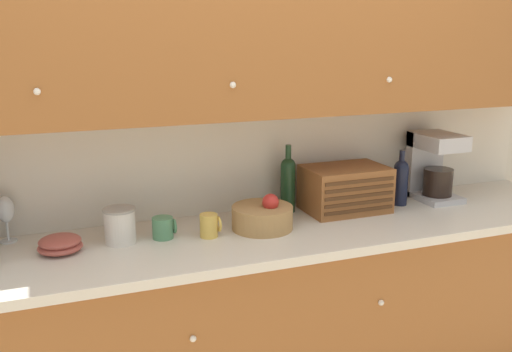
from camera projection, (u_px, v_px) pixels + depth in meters
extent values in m
cube|color=beige|center=(237.00, 131.00, 2.80)|extent=(5.79, 0.06, 2.60)
cube|color=#935628|center=(263.00, 324.00, 2.69)|extent=(3.39, 0.65, 0.87)
cube|color=silver|center=(265.00, 235.00, 2.57)|extent=(3.41, 0.68, 0.04)
sphere|color=white|center=(193.00, 339.00, 2.20)|extent=(0.03, 0.03, 0.03)
sphere|color=white|center=(381.00, 303.00, 2.49)|extent=(0.03, 0.03, 0.03)
cube|color=silver|center=(240.00, 161.00, 2.80)|extent=(3.39, 0.01, 0.51)
cube|color=#935628|center=(297.00, 17.00, 2.54)|extent=(2.97, 0.38, 0.85)
sphere|color=white|center=(37.00, 92.00, 2.04)|extent=(0.03, 0.03, 0.03)
sphere|color=white|center=(233.00, 85.00, 2.30)|extent=(0.03, 0.03, 0.03)
sphere|color=white|center=(389.00, 80.00, 2.56)|extent=(0.03, 0.03, 0.03)
cylinder|color=silver|center=(9.00, 241.00, 2.43)|extent=(0.07, 0.07, 0.01)
cylinder|color=silver|center=(8.00, 231.00, 2.42)|extent=(0.01, 0.01, 0.08)
ellipsoid|color=silver|center=(5.00, 209.00, 2.39)|extent=(0.07, 0.07, 0.12)
ellipsoid|color=#9E473D|center=(60.00, 247.00, 2.31)|extent=(0.18, 0.18, 0.04)
ellipsoid|color=#9E473D|center=(60.00, 241.00, 2.30)|extent=(0.17, 0.17, 0.04)
cylinder|color=silver|center=(120.00, 227.00, 2.40)|extent=(0.13, 0.13, 0.14)
cylinder|color=gray|center=(119.00, 210.00, 2.38)|extent=(0.14, 0.14, 0.01)
cylinder|color=#4C845B|center=(163.00, 228.00, 2.46)|extent=(0.09, 0.09, 0.09)
torus|color=#4C845B|center=(174.00, 226.00, 2.48)|extent=(0.01, 0.06, 0.06)
cylinder|color=gold|center=(209.00, 226.00, 2.47)|extent=(0.08, 0.08, 0.10)
torus|color=gold|center=(219.00, 224.00, 2.49)|extent=(0.01, 0.07, 0.07)
cylinder|color=#A87F4C|center=(262.00, 218.00, 2.58)|extent=(0.28, 0.28, 0.11)
sphere|color=red|center=(271.00, 202.00, 2.55)|extent=(0.08, 0.08, 0.08)
cylinder|color=#19381E|center=(288.00, 189.00, 2.81)|extent=(0.07, 0.07, 0.23)
sphere|color=#19381E|center=(288.00, 165.00, 2.78)|extent=(0.07, 0.07, 0.07)
cylinder|color=#19381E|center=(288.00, 153.00, 2.77)|extent=(0.03, 0.03, 0.08)
cube|color=brown|center=(345.00, 189.00, 2.83)|extent=(0.40, 0.27, 0.22)
cube|color=#4B2C16|center=(359.00, 210.00, 2.72)|extent=(0.37, 0.01, 0.02)
cube|color=#4B2C16|center=(359.00, 203.00, 2.71)|extent=(0.37, 0.01, 0.02)
cube|color=#4B2C16|center=(360.00, 196.00, 2.70)|extent=(0.37, 0.01, 0.02)
cube|color=#4B2C16|center=(360.00, 189.00, 2.70)|extent=(0.37, 0.01, 0.02)
cube|color=#4B2C16|center=(360.00, 181.00, 2.69)|extent=(0.37, 0.01, 0.02)
cylinder|color=black|center=(400.00, 186.00, 2.93)|extent=(0.08, 0.08, 0.20)
sphere|color=black|center=(401.00, 168.00, 2.91)|extent=(0.08, 0.08, 0.08)
cylinder|color=black|center=(402.00, 157.00, 2.89)|extent=(0.03, 0.03, 0.07)
cube|color=#B7B7BC|center=(434.00, 197.00, 3.04)|extent=(0.20, 0.27, 0.03)
cylinder|color=black|center=(438.00, 182.00, 3.00)|extent=(0.15, 0.15, 0.14)
cube|color=#B7B7BC|center=(424.00, 163.00, 3.10)|extent=(0.20, 0.06, 0.35)
cube|color=#B7B7BC|center=(438.00, 141.00, 2.97)|extent=(0.20, 0.27, 0.08)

